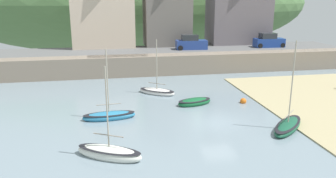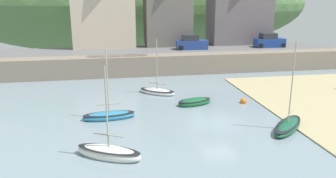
{
  "view_description": "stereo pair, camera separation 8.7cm",
  "coord_description": "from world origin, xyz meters",
  "px_view_note": "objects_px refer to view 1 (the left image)",
  "views": [
    {
      "loc": [
        -8.16,
        -22.78,
        9.27
      ],
      "look_at": [
        -3.27,
        3.85,
        1.76
      ],
      "focal_mm": 35.94,
      "sensor_mm": 36.0,
      "label": 1
    },
    {
      "loc": [
        -8.08,
        -22.8,
        9.27
      ],
      "look_at": [
        -3.27,
        3.85,
        1.76
      ],
      "focal_mm": 35.94,
      "sensor_mm": 36.0,
      "label": 2
    }
  ],
  "objects_px": {
    "sailboat_white_hull": "(288,126)",
    "mooring_buoy": "(243,101)",
    "fishing_boat_green": "(157,91)",
    "sailboat_blue_trim": "(109,153)",
    "parked_car_by_wall": "(269,41)",
    "motorboat_with_cabin": "(194,102)",
    "parked_car_near_slipway": "(191,43)",
    "waterfront_building_centre": "(167,3)",
    "sailboat_nearest_shore": "(109,116)",
    "waterfront_building_right": "(239,4)",
    "waterfront_building_left": "(103,6)"
  },
  "relations": [
    {
      "from": "sailboat_white_hull",
      "to": "mooring_buoy",
      "type": "bearing_deg",
      "value": 51.83
    },
    {
      "from": "fishing_boat_green",
      "to": "sailboat_blue_trim",
      "type": "bearing_deg",
      "value": -74.68
    },
    {
      "from": "sailboat_white_hull",
      "to": "mooring_buoy",
      "type": "xyz_separation_m",
      "value": [
        -0.74,
        6.39,
        -0.09
      ]
    },
    {
      "from": "fishing_boat_green",
      "to": "parked_car_by_wall",
      "type": "xyz_separation_m",
      "value": [
        17.58,
        12.1,
        2.96
      ]
    },
    {
      "from": "sailboat_white_hull",
      "to": "motorboat_with_cabin",
      "type": "distance_m",
      "value": 8.52
    },
    {
      "from": "fishing_boat_green",
      "to": "parked_car_near_slipway",
      "type": "xyz_separation_m",
      "value": [
        6.45,
        12.1,
        2.96
      ]
    },
    {
      "from": "waterfront_building_centre",
      "to": "parked_car_by_wall",
      "type": "distance_m",
      "value": 15.18
    },
    {
      "from": "sailboat_white_hull",
      "to": "mooring_buoy",
      "type": "height_order",
      "value": "sailboat_white_hull"
    },
    {
      "from": "fishing_boat_green",
      "to": "parked_car_near_slipway",
      "type": "bearing_deg",
      "value": 97.75
    },
    {
      "from": "sailboat_blue_trim",
      "to": "mooring_buoy",
      "type": "relative_size",
      "value": 10.24
    },
    {
      "from": "fishing_boat_green",
      "to": "motorboat_with_cabin",
      "type": "relative_size",
      "value": 1.59
    },
    {
      "from": "fishing_boat_green",
      "to": "sailboat_nearest_shore",
      "type": "height_order",
      "value": "sailboat_nearest_shore"
    },
    {
      "from": "sailboat_blue_trim",
      "to": "fishing_boat_green",
      "type": "xyz_separation_m",
      "value": [
        4.81,
        12.88,
        -0.07
      ]
    },
    {
      "from": "sailboat_blue_trim",
      "to": "mooring_buoy",
      "type": "xyz_separation_m",
      "value": [
        11.99,
        8.56,
        -0.14
      ]
    },
    {
      "from": "waterfront_building_right",
      "to": "fishing_boat_green",
      "type": "relative_size",
      "value": 2.06
    },
    {
      "from": "motorboat_with_cabin",
      "to": "waterfront_building_centre",
      "type": "bearing_deg",
      "value": 70.72
    },
    {
      "from": "sailboat_white_hull",
      "to": "parked_car_near_slipway",
      "type": "xyz_separation_m",
      "value": [
        -1.47,
        22.81,
        2.95
      ]
    },
    {
      "from": "sailboat_blue_trim",
      "to": "sailboat_nearest_shore",
      "type": "distance_m",
      "value": 6.66
    },
    {
      "from": "waterfront_building_right",
      "to": "sailboat_white_hull",
      "type": "relative_size",
      "value": 1.73
    },
    {
      "from": "waterfront_building_centre",
      "to": "sailboat_white_hull",
      "type": "distance_m",
      "value": 28.74
    },
    {
      "from": "sailboat_nearest_shore",
      "to": "parked_car_by_wall",
      "type": "height_order",
      "value": "sailboat_nearest_shore"
    },
    {
      "from": "waterfront_building_left",
      "to": "parked_car_by_wall",
      "type": "distance_m",
      "value": 23.43
    },
    {
      "from": "waterfront_building_right",
      "to": "fishing_boat_green",
      "type": "xyz_separation_m",
      "value": [
        -14.75,
        -16.6,
        -7.91
      ]
    },
    {
      "from": "waterfront_building_centre",
      "to": "motorboat_with_cabin",
      "type": "distance_m",
      "value": 22.1
    },
    {
      "from": "waterfront_building_right",
      "to": "sailboat_nearest_shore",
      "type": "height_order",
      "value": "waterfront_building_right"
    },
    {
      "from": "mooring_buoy",
      "to": "waterfront_building_left",
      "type": "bearing_deg",
      "value": 120.05
    },
    {
      "from": "parked_car_by_wall",
      "to": "waterfront_building_centre",
      "type": "bearing_deg",
      "value": 162.56
    },
    {
      "from": "waterfront_building_left",
      "to": "mooring_buoy",
      "type": "distance_m",
      "value": 25.39
    },
    {
      "from": "parked_car_by_wall",
      "to": "parked_car_near_slipway",
      "type": "bearing_deg",
      "value": -179.1
    },
    {
      "from": "sailboat_blue_trim",
      "to": "fishing_boat_green",
      "type": "height_order",
      "value": "sailboat_blue_trim"
    },
    {
      "from": "motorboat_with_cabin",
      "to": "parked_car_near_slipway",
      "type": "bearing_deg",
      "value": 61.25
    },
    {
      "from": "waterfront_building_centre",
      "to": "parked_car_by_wall",
      "type": "height_order",
      "value": "waterfront_building_centre"
    },
    {
      "from": "fishing_boat_green",
      "to": "parked_car_near_slipway",
      "type": "distance_m",
      "value": 14.03
    },
    {
      "from": "sailboat_nearest_shore",
      "to": "parked_car_near_slipway",
      "type": "relative_size",
      "value": 1.35
    },
    {
      "from": "sailboat_white_hull",
      "to": "motorboat_with_cabin",
      "type": "bearing_deg",
      "value": 82.51
    },
    {
      "from": "waterfront_building_centre",
      "to": "sailboat_nearest_shore",
      "type": "bearing_deg",
      "value": -110.93
    },
    {
      "from": "waterfront_building_left",
      "to": "parked_car_near_slipway",
      "type": "distance_m",
      "value": 13.11
    },
    {
      "from": "fishing_boat_green",
      "to": "parked_car_near_slipway",
      "type": "height_order",
      "value": "fishing_boat_green"
    },
    {
      "from": "waterfront_building_right",
      "to": "sailboat_blue_trim",
      "type": "xyz_separation_m",
      "value": [
        -19.56,
        -29.48,
        -7.84
      ]
    },
    {
      "from": "sailboat_white_hull",
      "to": "sailboat_nearest_shore",
      "type": "distance_m",
      "value": 13.41
    },
    {
      "from": "waterfront_building_left",
      "to": "waterfront_building_centre",
      "type": "xyz_separation_m",
      "value": [
        8.93,
        0.0,
        0.35
      ]
    },
    {
      "from": "sailboat_white_hull",
      "to": "sailboat_blue_trim",
      "type": "height_order",
      "value": "sailboat_white_hull"
    },
    {
      "from": "waterfront_building_centre",
      "to": "waterfront_building_right",
      "type": "xyz_separation_m",
      "value": [
        10.75,
        -0.0,
        -0.14
      ]
    },
    {
      "from": "waterfront_building_right",
      "to": "sailboat_white_hull",
      "type": "bearing_deg",
      "value": -104.05
    },
    {
      "from": "motorboat_with_cabin",
      "to": "sailboat_nearest_shore",
      "type": "bearing_deg",
      "value": -178.81
    },
    {
      "from": "waterfront_building_right",
      "to": "sailboat_white_hull",
      "type": "distance_m",
      "value": 29.24
    },
    {
      "from": "waterfront_building_left",
      "to": "waterfront_building_centre",
      "type": "distance_m",
      "value": 8.93
    },
    {
      "from": "sailboat_blue_trim",
      "to": "fishing_boat_green",
      "type": "distance_m",
      "value": 13.75
    },
    {
      "from": "waterfront_building_right",
      "to": "parked_car_near_slipway",
      "type": "relative_size",
      "value": 2.71
    },
    {
      "from": "sailboat_white_hull",
      "to": "sailboat_blue_trim",
      "type": "relative_size",
      "value": 1.14
    }
  ]
}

